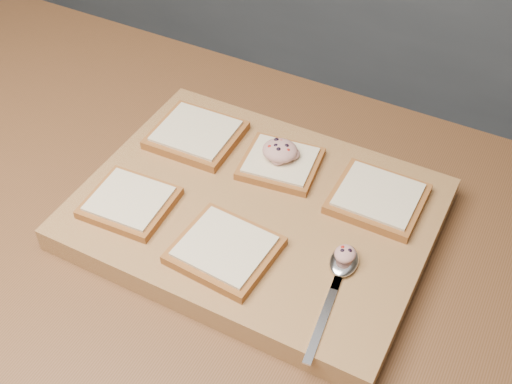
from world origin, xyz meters
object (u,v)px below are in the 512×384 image
at_px(bread_far_center, 281,163).
at_px(tuna_salad_dollop, 280,150).
at_px(spoon, 341,269).
at_px(cutting_board, 256,214).

distance_m(bread_far_center, tuna_salad_dollop, 0.02).
bearing_deg(tuna_salad_dollop, spoon, -42.36).
bearing_deg(tuna_salad_dollop, cutting_board, -85.27).
height_order(cutting_board, spoon, spoon).
height_order(cutting_board, tuna_salad_dollop, tuna_salad_dollop).
xyz_separation_m(cutting_board, bread_far_center, (-0.00, 0.09, 0.03)).
height_order(bread_far_center, tuna_salad_dollop, tuna_salad_dollop).
bearing_deg(bread_far_center, cutting_board, -87.44).
bearing_deg(spoon, tuna_salad_dollop, 137.64).
relative_size(cutting_board, bread_far_center, 3.94).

